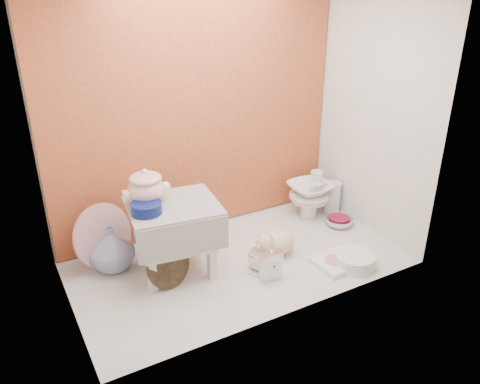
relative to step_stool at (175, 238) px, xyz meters
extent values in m
plane|color=silver|center=(0.33, -0.09, -0.20)|extent=(1.80, 1.80, 0.00)
cube|color=#C85332|center=(0.33, 0.41, 0.55)|extent=(1.80, 0.06, 1.50)
cube|color=silver|center=(-0.57, -0.09, 0.55)|extent=(0.06, 1.00, 1.50)
cube|color=silver|center=(1.23, -0.09, 0.55)|extent=(0.06, 1.00, 1.50)
cylinder|color=#0B1753|center=(-0.15, -0.03, 0.23)|extent=(0.20, 0.20, 0.06)
imported|color=silver|center=(-0.29, 0.18, -0.07)|extent=(0.26, 0.26, 0.25)
cube|color=silver|center=(0.40, -0.32, -0.11)|extent=(0.12, 0.05, 0.18)
ellipsoid|color=beige|center=(0.56, -0.13, -0.12)|extent=(0.30, 0.23, 0.16)
cylinder|color=white|center=(0.40, -0.21, -0.19)|extent=(0.16, 0.16, 0.01)
imported|color=white|center=(0.40, -0.21, -0.14)|extent=(0.13, 0.13, 0.10)
cube|color=white|center=(0.78, -0.38, -0.18)|extent=(0.23, 0.23, 0.03)
cylinder|color=white|center=(0.87, -0.44, -0.16)|extent=(0.29, 0.29, 0.07)
imported|color=silver|center=(1.09, -0.04, -0.17)|extent=(0.20, 0.20, 0.05)
cylinder|color=silver|center=(1.17, 0.13, -0.09)|extent=(0.11, 0.11, 0.21)
camera|label=1|loc=(-0.77, -2.10, 1.30)|focal=36.25mm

